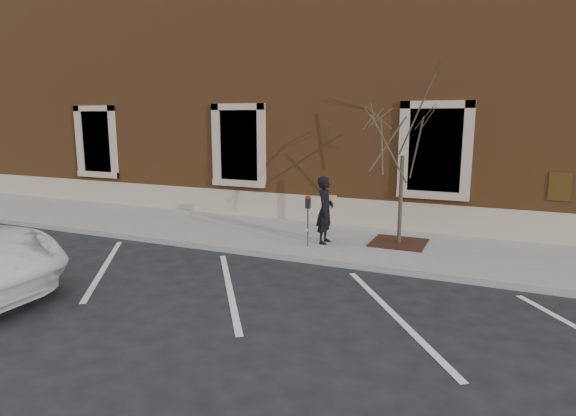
% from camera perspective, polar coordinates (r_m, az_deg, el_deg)
% --- Properties ---
extents(ground, '(120.00, 120.00, 0.00)m').
position_cam_1_polar(ground, '(11.39, -1.24, -5.95)').
color(ground, '#28282B').
rests_on(ground, ground).
extents(sidewalk_near, '(40.00, 3.50, 0.15)m').
position_cam_1_polar(sidewalk_near, '(12.92, 2.09, -3.62)').
color(sidewalk_near, '#B5B0AA').
rests_on(sidewalk_near, ground).
extents(curb_near, '(40.00, 0.12, 0.15)m').
position_cam_1_polar(curb_near, '(11.33, -1.35, -5.65)').
color(curb_near, '#9E9E99').
rests_on(curb_near, ground).
extents(parking_stripes, '(28.00, 4.40, 0.01)m').
position_cam_1_polar(parking_stripes, '(9.55, -6.98, -9.32)').
color(parking_stripes, silver).
rests_on(parking_stripes, ground).
extents(building_civic, '(40.00, 8.62, 8.00)m').
position_cam_1_polar(building_civic, '(18.24, 9.45, 12.80)').
color(building_civic, brown).
rests_on(building_civic, ground).
extents(man, '(0.43, 0.63, 1.68)m').
position_cam_1_polar(man, '(12.01, 4.42, -0.25)').
color(man, black).
rests_on(man, sidewalk_near).
extents(parking_meter, '(0.11, 0.09, 1.26)m').
position_cam_1_polar(parking_meter, '(11.59, 2.37, -0.44)').
color(parking_meter, '#595B60').
rests_on(parking_meter, sidewalk_near).
extents(tree_grate, '(1.32, 1.32, 0.03)m').
position_cam_1_polar(tree_grate, '(12.43, 12.99, -4.02)').
color(tree_grate, '#3F1D14').
rests_on(tree_grate, sidewalk_near).
extents(sapling, '(2.40, 2.40, 4.00)m').
position_cam_1_polar(sapling, '(12.05, 13.54, 8.89)').
color(sapling, '#4D3E2F').
rests_on(sapling, sidewalk_near).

